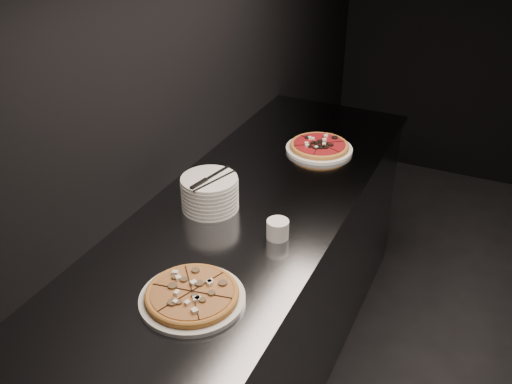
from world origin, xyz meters
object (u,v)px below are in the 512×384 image
at_px(pizza_mushroom, 192,296).
at_px(ramekin, 278,229).
at_px(pizza_tomato, 319,147).
at_px(plate_stack, 210,193).
at_px(counter, 242,306).
at_px(cutlery, 209,180).

bearing_deg(pizza_mushroom, ramekin, 76.39).
distance_m(pizza_tomato, ramekin, 0.73).
xyz_separation_m(plate_stack, ramekin, (0.32, -0.08, -0.03)).
bearing_deg(counter, cutlery, -169.10).
height_order(counter, pizza_tomato, pizza_tomato).
bearing_deg(pizza_mushroom, counter, 99.72).
relative_size(pizza_mushroom, ramekin, 4.21).
distance_m(counter, cutlery, 0.60).
xyz_separation_m(pizza_tomato, ramekin, (0.10, -0.72, 0.02)).
bearing_deg(cutlery, plate_stack, 128.91).
bearing_deg(pizza_tomato, cutlery, -106.95).
height_order(pizza_mushroom, pizza_tomato, pizza_mushroom).
relative_size(pizza_mushroom, plate_stack, 1.54).
bearing_deg(plate_stack, pizza_mushroom, -66.69).
distance_m(pizza_mushroom, ramekin, 0.43).
xyz_separation_m(plate_stack, cutlery, (0.01, -0.02, 0.07)).
relative_size(plate_stack, ramekin, 2.72).
bearing_deg(plate_stack, ramekin, -13.44).
height_order(counter, ramekin, ramekin).
bearing_deg(plate_stack, cutlery, -62.38).
distance_m(pizza_mushroom, cutlery, 0.53).
bearing_deg(ramekin, counter, 156.48).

